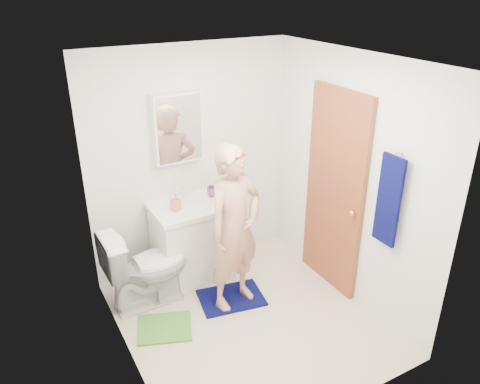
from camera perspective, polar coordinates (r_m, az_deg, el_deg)
name	(u,v)px	position (r m, az deg, el deg)	size (l,w,h in m)	color
floor	(247,320)	(4.61, 0.90, -15.31)	(2.20, 2.40, 0.02)	beige
ceiling	(249,59)	(3.56, 1.16, 15.94)	(2.20, 2.40, 0.02)	white
wall_back	(190,161)	(4.93, -6.07, 3.79)	(2.20, 0.02, 2.40)	silver
wall_front	(343,281)	(3.10, 12.49, -10.51)	(2.20, 0.02, 2.40)	silver
wall_left	(118,239)	(3.57, -14.65, -5.58)	(0.02, 2.40, 2.40)	silver
wall_right	(350,181)	(4.54, 13.22, 1.37)	(0.02, 2.40, 2.40)	silver
vanity_cabinet	(192,243)	(4.98, -5.87, -6.21)	(0.75, 0.55, 0.80)	white
countertop	(190,207)	(4.78, -6.09, -1.84)	(0.79, 0.59, 0.05)	white
sink_basin	(190,206)	(4.77, -6.10, -1.68)	(0.40, 0.40, 0.03)	white
faucet	(183,193)	(4.89, -6.98, -0.12)	(0.03, 0.03, 0.12)	silver
medicine_cabinet	(177,128)	(4.68, -7.63, 7.76)	(0.50, 0.12, 0.70)	white
mirror_panel	(180,130)	(4.63, -7.34, 7.56)	(0.46, 0.01, 0.66)	white
door	(334,192)	(4.69, 11.40, -0.05)	(0.05, 0.80, 2.05)	#A5522D
door_knob	(352,213)	(4.48, 13.52, -2.54)	(0.07, 0.07, 0.07)	gold
towel	(389,201)	(4.11, 17.67, -1.01)	(0.03, 0.24, 0.80)	#070941
towel_hook	(399,153)	(3.98, 18.85, 4.56)	(0.02, 0.02, 0.06)	silver
toilet	(147,267)	(4.65, -11.31, -8.92)	(0.46, 0.81, 0.83)	white
bath_mat	(231,298)	(4.83, -1.08, -12.76)	(0.63, 0.45, 0.02)	#070941
green_rug	(165,328)	(4.55, -9.15, -16.02)	(0.48, 0.41, 0.02)	#4E9A33
soap_dispenser	(176,202)	(4.63, -7.84, -1.26)	(0.08, 0.08, 0.18)	tan
toothbrush_cup	(213,191)	(4.92, -3.33, 0.08)	(0.13, 0.13, 0.10)	#81408E
man	(235,228)	(4.34, -0.66, -4.46)	(0.60, 0.39, 1.63)	tan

